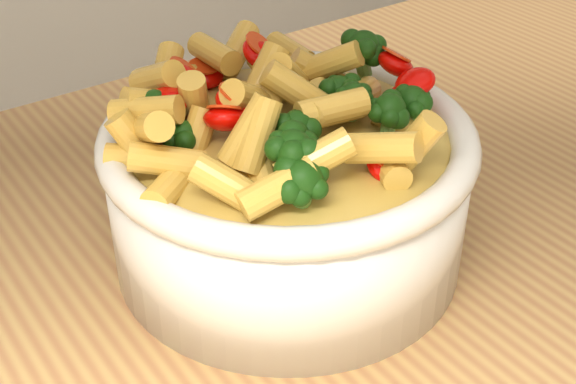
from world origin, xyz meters
TOP-DOWN VIEW (x-y plane):
  - table at (0.00, 0.00)m, footprint 1.20×0.80m
  - serving_bowl at (-0.06, 0.06)m, footprint 0.26×0.26m
  - pasta_salad at (-0.06, 0.06)m, footprint 0.20×0.20m

SIDE VIEW (x-z plane):
  - table at x=0.00m, z-range 0.35..1.25m
  - serving_bowl at x=-0.06m, z-range 0.90..1.01m
  - pasta_salad at x=-0.06m, z-range 1.00..1.05m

